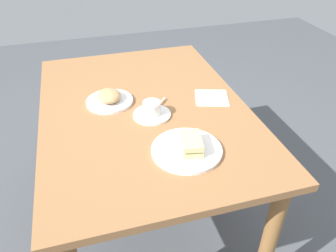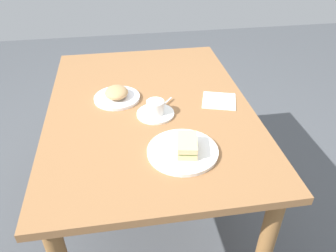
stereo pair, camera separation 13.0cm
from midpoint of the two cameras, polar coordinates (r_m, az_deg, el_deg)
The scene contains 10 objects.
ground_plane at distance 1.97m, azimuth -0.59°, elevation -14.80°, with size 6.00×6.00×0.00m, color #4B4F54.
dining_table at distance 1.55m, azimuth -0.73°, elevation 0.37°, with size 1.27×0.90×0.73m.
sandwich_plate at distance 1.22m, azimuth 5.61°, elevation -4.47°, with size 0.26×0.26×0.01m, color white.
sandwich_front at distance 1.20m, azimuth 6.47°, elevation -3.44°, with size 0.13×0.09×0.05m.
coffee_saucer at distance 1.42m, azimuth 0.45°, elevation 2.06°, with size 0.16×0.16×0.01m, color white.
coffee_cup at distance 1.40m, azimuth 0.45°, elevation 3.31°, with size 0.10×0.08×0.06m.
spoon at distance 1.47m, azimuth 1.87°, elevation 3.66°, with size 0.08×0.07×0.01m.
side_plate at distance 1.54m, azimuth -6.42°, elevation 4.79°, with size 0.21×0.21×0.01m, color white.
side_food_pile at distance 1.53m, azimuth -6.49°, elevation 5.73°, with size 0.13×0.11×0.04m, color tan.
napkin at distance 1.55m, azimuth 11.22°, elevation 4.23°, with size 0.15×0.15×0.00m, color white.
Camera 2 is at (1.27, -0.12, 1.51)m, focal length 35.29 mm.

